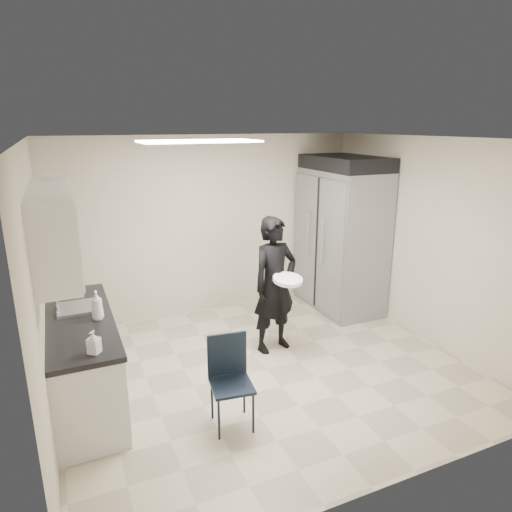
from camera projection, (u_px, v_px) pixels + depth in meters
name	position (u px, v px, depth m)	size (l,w,h in m)	color
floor	(266.00, 369.00, 5.30)	(4.50, 4.50, 0.00)	#B9AD91
ceiling	(268.00, 139.00, 4.57)	(4.50, 4.50, 0.00)	silver
back_wall	(209.00, 226.00, 6.69)	(4.50, 4.50, 0.00)	beige
left_wall	(39.00, 292.00, 4.07)	(4.00, 4.00, 0.00)	beige
right_wall	(427.00, 241.00, 5.81)	(4.00, 4.00, 0.00)	beige
ceiling_panel	(199.00, 141.00, 4.70)	(1.20, 0.60, 0.02)	white
lower_counter	(84.00, 362.00, 4.60)	(0.60, 1.90, 0.86)	silver
countertop	(79.00, 321.00, 4.47)	(0.64, 1.95, 0.05)	black
sink	(79.00, 313.00, 4.71)	(0.42, 0.40, 0.14)	gray
faucet	(57.00, 302.00, 4.59)	(0.02, 0.02, 0.24)	silver
upper_cabinets	(53.00, 229.00, 4.16)	(0.35, 1.80, 0.75)	silver
towel_dispenser	(48.00, 226.00, 5.20)	(0.22, 0.30, 0.35)	black
notice_sticker_left	(41.00, 297.00, 4.18)	(0.00, 0.12, 0.07)	yellow
notice_sticker_right	(42.00, 294.00, 4.36)	(0.00, 0.12, 0.07)	yellow
commercial_fridge	(341.00, 241.00, 6.84)	(0.80, 1.35, 2.10)	gray
fridge_compressor	(346.00, 163.00, 6.51)	(0.80, 1.35, 0.20)	black
folding_chair	(232.00, 386.00, 4.20)	(0.38, 0.38, 0.85)	black
man_tuxedo	(275.00, 285.00, 5.57)	(0.62, 0.41, 1.70)	black
bucket_lid	(288.00, 280.00, 5.33)	(0.35, 0.35, 0.04)	white
soap_bottle_a	(97.00, 305.00, 4.42)	(0.11, 0.11, 0.29)	white
soap_bottle_b	(94.00, 342.00, 3.77)	(0.09, 0.09, 0.20)	#A6A4B0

